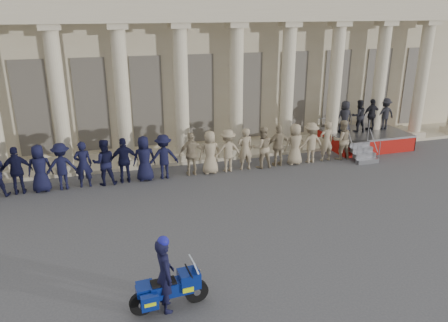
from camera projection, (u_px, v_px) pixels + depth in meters
ground at (197, 250)px, 13.09m from camera, size 90.00×90.00×0.00m
building at (134, 52)px, 24.89m from camera, size 40.00×12.50×9.00m
officer_rank at (133, 160)px, 18.01m from camera, size 20.68×0.72×1.91m
reviewing_stand at (367, 122)px, 22.51m from camera, size 4.00×3.90×2.45m
motorcycle at (170, 288)px, 10.43m from camera, size 1.94×0.81×1.25m
rider at (165, 274)px, 10.25m from camera, size 0.49×0.71×1.97m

